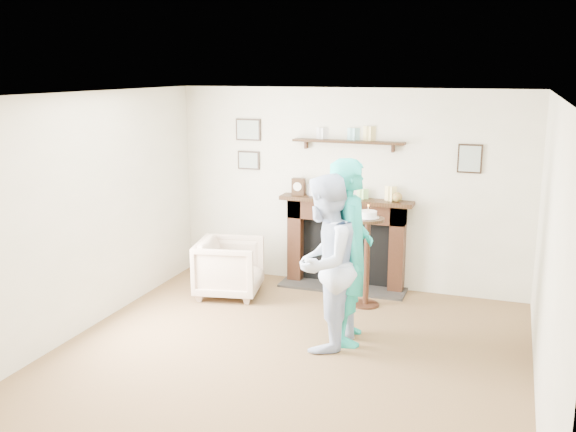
% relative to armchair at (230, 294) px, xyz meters
% --- Properties ---
extents(ground, '(5.00, 5.00, 0.00)m').
position_rel_armchair_xyz_m(ground, '(1.25, -1.61, 0.00)').
color(ground, brown).
rests_on(ground, ground).
extents(room_shell, '(4.54, 5.02, 2.52)m').
position_rel_armchair_xyz_m(room_shell, '(1.25, -0.92, 1.62)').
color(room_shell, beige).
rests_on(room_shell, ground).
extents(armchair, '(0.90, 0.88, 0.70)m').
position_rel_armchair_xyz_m(armchair, '(0.00, 0.00, 0.00)').
color(armchair, tan).
rests_on(armchair, ground).
extents(man, '(0.77, 0.93, 1.75)m').
position_rel_armchair_xyz_m(man, '(1.51, -1.06, 0.00)').
color(man, silver).
rests_on(man, ground).
extents(woman, '(0.60, 0.77, 1.88)m').
position_rel_armchair_xyz_m(woman, '(1.71, -0.82, 0.00)').
color(woman, teal).
rests_on(woman, ground).
extents(pedestal_table, '(0.38, 0.38, 1.21)m').
position_rel_armchair_xyz_m(pedestal_table, '(1.66, 0.19, 0.75)').
color(pedestal_table, black).
rests_on(pedestal_table, ground).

